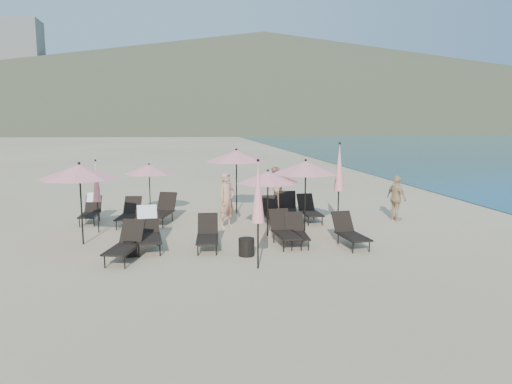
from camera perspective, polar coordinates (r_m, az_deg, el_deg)
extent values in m
plane|color=#D6BA8C|center=(14.06, 1.60, -6.61)|extent=(800.00, 800.00, 0.00)
cone|color=brown|center=(320.38, 0.95, 13.02)|extent=(690.00, 690.00, 55.00)
cone|color=brown|center=(393.90, 19.21, 10.07)|extent=(280.00, 280.00, 32.00)
cube|color=beige|center=(267.62, -25.54, 12.27)|extent=(22.00, 18.00, 48.00)
cube|color=beige|center=(326.35, -18.17, 11.02)|extent=(18.00, 16.00, 38.00)
cube|color=black|center=(13.22, -15.09, -6.37)|extent=(0.92, 1.30, 0.05)
cube|color=black|center=(13.87, -13.95, -4.39)|extent=(0.71, 0.60, 0.61)
cylinder|color=black|center=(12.92, -16.92, -7.61)|extent=(0.04, 0.04, 0.33)
cylinder|color=black|center=(13.82, -15.27, -6.48)|extent=(0.04, 0.04, 0.33)
cylinder|color=black|center=(12.73, -14.78, -7.77)|extent=(0.04, 0.04, 0.33)
cylinder|color=black|center=(13.65, -13.26, -6.60)|extent=(0.04, 0.04, 0.33)
cube|color=black|center=(13.37, -16.20, -6.21)|extent=(0.42, 1.28, 0.04)
cube|color=black|center=(13.16, -13.81, -6.35)|extent=(0.42, 1.28, 0.04)
cube|color=black|center=(14.09, -12.17, -5.23)|extent=(0.73, 1.30, 0.05)
cube|color=black|center=(14.85, -12.31, -3.30)|extent=(0.68, 0.51, 0.65)
cylinder|color=black|center=(13.63, -13.22, -6.57)|extent=(0.04, 0.04, 0.36)
cylinder|color=black|center=(14.67, -13.28, -5.47)|extent=(0.04, 0.04, 0.36)
cylinder|color=black|center=(13.64, -10.92, -6.48)|extent=(0.04, 0.04, 0.36)
cylinder|color=black|center=(14.68, -11.14, -5.39)|extent=(0.04, 0.04, 0.36)
cube|color=black|center=(14.14, -13.45, -5.19)|extent=(0.13, 1.42, 0.04)
cube|color=black|center=(14.15, -10.90, -5.09)|extent=(0.13, 1.42, 0.04)
cube|color=silver|center=(14.95, -12.36, -2.25)|extent=(0.58, 0.33, 0.39)
cube|color=black|center=(13.92, -5.58, -5.41)|extent=(0.70, 1.19, 0.05)
cube|color=black|center=(14.59, -5.53, -3.62)|extent=(0.63, 0.49, 0.58)
cylinder|color=black|center=(13.51, -6.66, -6.60)|extent=(0.03, 0.03, 0.32)
cylinder|color=black|center=(14.45, -6.50, -5.58)|extent=(0.03, 0.03, 0.32)
cylinder|color=black|center=(13.50, -4.57, -6.58)|extent=(0.03, 0.03, 0.32)
cylinder|color=black|center=(14.44, -4.55, -5.57)|extent=(0.03, 0.03, 0.32)
cube|color=black|center=(13.97, -6.74, -5.33)|extent=(0.17, 1.27, 0.04)
cube|color=black|center=(13.95, -4.41, -5.31)|extent=(0.17, 1.27, 0.04)
cube|color=black|center=(14.29, 3.61, -4.94)|extent=(0.67, 1.21, 0.05)
cube|color=black|center=(14.97, 2.73, -3.16)|extent=(0.63, 0.48, 0.61)
cylinder|color=black|center=(13.81, 3.18, -6.19)|extent=(0.04, 0.04, 0.33)
cylinder|color=black|center=(14.75, 2.05, -5.20)|extent=(0.04, 0.04, 0.33)
cylinder|color=black|center=(13.96, 5.21, -6.05)|extent=(0.04, 0.04, 0.33)
cylinder|color=black|center=(14.89, 3.96, -5.08)|extent=(0.04, 0.04, 0.33)
cube|color=black|center=(14.25, 2.41, -4.93)|extent=(0.11, 1.33, 0.04)
cube|color=black|center=(14.42, 4.68, -4.79)|extent=(0.11, 1.33, 0.04)
cube|color=black|center=(14.36, 4.79, -5.03)|extent=(0.66, 1.12, 0.04)
cube|color=black|center=(14.99, 4.36, -3.41)|extent=(0.59, 0.46, 0.55)
cylinder|color=black|center=(13.94, 4.13, -6.12)|extent=(0.03, 0.03, 0.30)
cylinder|color=black|center=(14.81, 3.60, -5.22)|extent=(0.03, 0.03, 0.30)
cylinder|color=black|center=(14.01, 6.01, -6.07)|extent=(0.03, 0.03, 0.30)
cylinder|color=black|center=(14.89, 5.37, -5.17)|extent=(0.03, 0.03, 0.30)
cube|color=black|center=(14.36, 3.71, -4.98)|extent=(0.16, 1.20, 0.04)
cube|color=black|center=(14.44, 5.81, -4.92)|extent=(0.16, 1.20, 0.04)
cube|color=black|center=(14.38, 11.11, -5.06)|extent=(0.67, 1.18, 0.05)
cube|color=black|center=(14.99, 9.87, -3.36)|extent=(0.62, 0.47, 0.59)
cylinder|color=black|center=(13.91, 11.02, -6.26)|extent=(0.03, 0.03, 0.32)
cylinder|color=black|center=(14.76, 9.37, -5.33)|extent=(0.03, 0.03, 0.32)
cylinder|color=black|center=(14.12, 12.83, -6.08)|extent=(0.03, 0.03, 0.32)
cylinder|color=black|center=(14.97, 11.10, -5.18)|extent=(0.03, 0.03, 0.32)
cube|color=black|center=(14.30, 9.99, -5.06)|extent=(0.13, 1.28, 0.04)
cube|color=black|center=(14.55, 12.04, -4.89)|extent=(0.13, 1.28, 0.04)
cube|color=black|center=(18.16, -18.50, -2.52)|extent=(0.64, 1.12, 0.05)
cube|color=black|center=(18.81, -18.08, -1.30)|extent=(0.59, 0.45, 0.56)
cylinder|color=black|center=(17.81, -19.52, -3.32)|extent=(0.03, 0.03, 0.31)
cylinder|color=black|center=(18.70, -18.88, -2.73)|extent=(0.03, 0.03, 0.31)
cylinder|color=black|center=(17.71, -18.04, -3.32)|extent=(0.03, 0.03, 0.31)
cylinder|color=black|center=(18.60, -17.47, -2.72)|extent=(0.03, 0.03, 0.31)
cube|color=black|center=(18.26, -19.31, -2.47)|extent=(0.12, 1.22, 0.04)
cube|color=black|center=(18.14, -17.64, -2.46)|extent=(0.12, 1.22, 0.04)
cube|color=silver|center=(18.90, -18.04, -0.59)|extent=(0.50, 0.29, 0.34)
cube|color=black|center=(17.34, -14.50, -2.81)|extent=(0.79, 1.23, 0.05)
cube|color=black|center=(18.01, -13.92, -1.45)|extent=(0.66, 0.53, 0.59)
cylinder|color=black|center=(16.99, -15.69, -3.68)|extent=(0.03, 0.03, 0.32)
cylinder|color=black|center=(17.91, -14.83, -3.01)|extent=(0.03, 0.03, 0.32)
cylinder|color=black|center=(16.86, -14.07, -3.71)|extent=(0.03, 0.03, 0.32)
cylinder|color=black|center=(17.79, -13.30, -3.04)|extent=(0.03, 0.03, 0.32)
cube|color=black|center=(17.45, -15.36, -2.73)|extent=(0.27, 1.27, 0.04)
cube|color=black|center=(17.31, -13.54, -2.76)|extent=(0.27, 1.27, 0.04)
cube|color=black|center=(17.46, -10.94, -2.51)|extent=(0.99, 1.37, 0.05)
cube|color=black|center=(18.18, -10.14, -1.07)|extent=(0.75, 0.64, 0.64)
cylinder|color=black|center=(17.11, -12.32, -3.42)|extent=(0.04, 0.04, 0.35)
cylinder|color=black|center=(18.09, -11.18, -2.73)|extent=(0.04, 0.04, 0.35)
cylinder|color=black|center=(16.94, -10.62, -3.49)|extent=(0.04, 0.04, 0.35)
cylinder|color=black|center=(17.93, -9.56, -2.79)|extent=(0.04, 0.04, 0.35)
cube|color=black|center=(17.61, -11.84, -2.41)|extent=(0.47, 1.33, 0.04)
cube|color=black|center=(17.41, -9.92, -2.48)|extent=(0.47, 1.33, 0.04)
cube|color=black|center=(17.10, 1.94, -2.71)|extent=(0.65, 1.16, 0.05)
cube|color=black|center=(17.78, 1.59, -1.36)|extent=(0.61, 0.46, 0.58)
cylinder|color=black|center=(16.65, 1.34, -3.61)|extent=(0.03, 0.03, 0.32)
cylinder|color=black|center=(17.58, 0.92, -2.94)|extent=(0.03, 0.03, 0.32)
cylinder|color=black|center=(16.72, 2.99, -3.57)|extent=(0.03, 0.03, 0.32)
cylinder|color=black|center=(17.65, 2.48, -2.91)|extent=(0.03, 0.03, 0.32)
cube|color=black|center=(17.11, 0.99, -2.67)|extent=(0.12, 1.26, 0.04)
cube|color=black|center=(17.19, 2.84, -2.62)|extent=(0.12, 1.26, 0.04)
cube|color=black|center=(17.75, 3.71, -2.23)|extent=(0.84, 1.29, 0.05)
cube|color=black|center=(18.48, 3.60, -0.87)|extent=(0.69, 0.56, 0.61)
cylinder|color=black|center=(17.28, 2.93, -3.13)|extent=(0.04, 0.04, 0.34)
cylinder|color=black|center=(18.28, 2.82, -2.47)|extent=(0.04, 0.04, 0.34)
cylinder|color=black|center=(17.31, 4.64, -3.13)|extent=(0.04, 0.04, 0.34)
cylinder|color=black|center=(18.31, 4.43, -2.47)|extent=(0.04, 0.04, 0.34)
cube|color=black|center=(17.78, 2.74, -2.17)|extent=(0.30, 1.32, 0.04)
cube|color=black|center=(17.81, 4.66, -2.17)|extent=(0.30, 1.32, 0.04)
cube|color=black|center=(17.53, 6.35, -2.46)|extent=(0.59, 1.13, 0.05)
cube|color=black|center=(18.20, 5.67, -1.14)|extent=(0.59, 0.43, 0.58)
cylinder|color=black|center=(17.05, 6.01, -3.36)|extent=(0.03, 0.03, 0.32)
cylinder|color=black|center=(17.97, 5.13, -2.72)|extent=(0.03, 0.03, 0.32)
cylinder|color=black|center=(17.20, 7.58, -3.28)|extent=(0.03, 0.03, 0.32)
cylinder|color=black|center=(18.10, 6.63, -2.66)|extent=(0.03, 0.03, 0.32)
cube|color=black|center=(17.49, 5.42, -2.44)|extent=(0.04, 1.27, 0.04)
cube|color=black|center=(17.66, 7.19, -2.36)|extent=(0.04, 1.27, 0.04)
cylinder|color=black|center=(15.25, -19.33, -1.57)|extent=(0.05, 0.05, 2.25)
cone|color=pink|center=(15.11, -19.53, 2.23)|extent=(2.25, 2.25, 0.41)
sphere|color=black|center=(15.08, -19.57, 3.12)|extent=(0.09, 0.09, 0.09)
cylinder|color=black|center=(15.40, 1.34, -1.54)|extent=(0.04, 0.04, 1.95)
cone|color=pink|center=(15.27, 1.35, 1.72)|extent=(1.95, 1.95, 0.35)
sphere|color=black|center=(15.25, 1.36, 2.48)|extent=(0.07, 0.07, 0.07)
cylinder|color=black|center=(16.14, 5.64, -0.66)|extent=(0.05, 0.05, 2.19)
cone|color=pink|center=(16.01, 5.69, 2.83)|extent=(2.19, 2.19, 0.40)
sphere|color=black|center=(15.99, 5.70, 3.65)|extent=(0.08, 0.08, 0.08)
cylinder|color=black|center=(18.87, -12.04, 0.03)|extent=(0.04, 0.04, 1.85)
cone|color=pink|center=(18.76, -12.12, 2.56)|extent=(1.85, 1.85, 0.33)
sphere|color=black|center=(18.74, -12.14, 3.15)|extent=(0.07, 0.07, 0.07)
cylinder|color=black|center=(19.05, -2.25, 1.01)|extent=(0.05, 0.05, 2.32)
cone|color=pink|center=(18.94, -2.27, 4.15)|extent=(2.32, 2.32, 0.42)
sphere|color=black|center=(18.92, -2.27, 4.88)|extent=(0.09, 0.09, 0.09)
cylinder|color=black|center=(12.24, 0.23, -6.13)|extent=(0.04, 0.04, 1.16)
cone|color=pink|center=(11.97, 0.23, -0.03)|extent=(0.32, 0.32, 1.48)
sphere|color=black|center=(11.88, 0.23, 3.64)|extent=(0.07, 0.07, 0.07)
cylinder|color=black|center=(17.10, 9.37, -1.86)|extent=(0.04, 0.04, 1.22)
cone|color=pink|center=(16.90, 9.49, 2.77)|extent=(0.33, 0.33, 1.55)
sphere|color=black|center=(16.83, 9.56, 5.51)|extent=(0.08, 0.08, 0.08)
cylinder|color=black|center=(16.74, -17.59, -2.75)|extent=(0.04, 0.04, 1.01)
cone|color=pink|center=(16.56, -17.78, 1.15)|extent=(0.28, 0.28, 1.29)
sphere|color=black|center=(16.49, -17.89, 3.46)|extent=(0.06, 0.06, 0.06)
cylinder|color=black|center=(13.81, -14.15, -6.27)|extent=(0.36, 0.36, 0.41)
cylinder|color=black|center=(13.42, -1.10, -6.30)|extent=(0.43, 0.43, 0.48)
imported|color=tan|center=(16.59, -3.34, -0.94)|extent=(0.81, 0.78, 1.87)
imported|color=#AF795A|center=(19.98, 2.24, 0.46)|extent=(0.82, 0.95, 1.69)
imported|color=tan|center=(18.45, 15.75, -0.68)|extent=(0.61, 1.01, 1.61)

